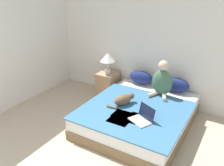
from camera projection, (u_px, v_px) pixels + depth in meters
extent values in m
cube|color=silver|center=(143.00, 41.00, 4.90)|extent=(5.10, 0.05, 2.55)
cube|color=silver|center=(1.00, 47.00, 4.42)|extent=(0.05, 4.64, 2.55)
cube|color=brown|center=(139.00, 120.00, 4.29)|extent=(1.67, 2.05, 0.18)
cube|color=silver|center=(139.00, 111.00, 4.21)|extent=(1.65, 2.02, 0.21)
cube|color=teal|center=(134.00, 110.00, 4.01)|extent=(1.72, 1.64, 0.02)
cube|color=#3D4784|center=(136.00, 119.00, 3.75)|extent=(0.31, 0.35, 0.01)
cube|color=#3D4784|center=(122.00, 115.00, 3.87)|extent=(0.33, 0.27, 0.01)
cube|color=#3D4784|center=(120.00, 120.00, 3.72)|extent=(0.35, 0.30, 0.01)
ellipsoid|color=navy|center=(141.00, 77.00, 4.98)|extent=(0.52, 0.23, 0.28)
ellipsoid|color=navy|center=(176.00, 85.00, 4.63)|extent=(0.52, 0.23, 0.28)
ellipsoid|color=#476B4C|center=(162.00, 82.00, 4.46)|extent=(0.39, 0.21, 0.50)
sphere|color=#DBB293|center=(164.00, 66.00, 4.33)|extent=(0.19, 0.19, 0.19)
cylinder|color=#DBB293|center=(153.00, 94.00, 4.49)|extent=(0.18, 0.28, 0.07)
cylinder|color=#DBB293|center=(164.00, 97.00, 4.39)|extent=(0.18, 0.28, 0.07)
ellipsoid|color=brown|center=(123.00, 100.00, 4.14)|extent=(0.32, 0.39, 0.19)
sphere|color=brown|center=(131.00, 96.00, 4.23)|extent=(0.11, 0.11, 0.11)
cone|color=brown|center=(131.00, 93.00, 4.24)|extent=(0.05, 0.05, 0.05)
cone|color=brown|center=(133.00, 94.00, 4.19)|extent=(0.05, 0.05, 0.05)
cylinder|color=brown|center=(112.00, 107.00, 4.05)|extent=(0.19, 0.06, 0.04)
cube|color=#B7B7BC|center=(140.00, 121.00, 3.67)|extent=(0.40, 0.35, 0.02)
cube|color=black|center=(147.00, 112.00, 3.69)|extent=(0.32, 0.20, 0.22)
cube|color=tan|center=(108.00, 84.00, 5.38)|extent=(0.40, 0.46, 0.53)
sphere|color=tan|center=(102.00, 83.00, 5.14)|extent=(0.03, 0.03, 0.03)
cylinder|color=beige|center=(108.00, 71.00, 5.25)|extent=(0.15, 0.15, 0.07)
cylinder|color=beige|center=(108.00, 66.00, 5.19)|extent=(0.02, 0.02, 0.20)
cone|color=white|center=(108.00, 57.00, 5.12)|extent=(0.33, 0.33, 0.18)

